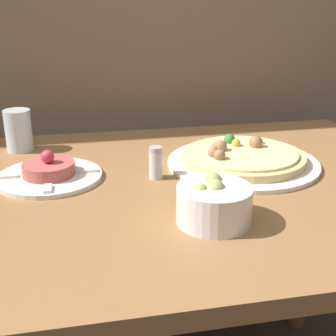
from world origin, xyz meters
The scene contains 6 objects.
dining_table centered at (0.00, 0.42, 0.64)m, with size 1.13×0.85×0.74m.
pizza_plate centered at (0.15, 0.50, 0.76)m, with size 0.36×0.36×0.06m.
tartare_plate centered at (-0.29, 0.50, 0.76)m, with size 0.23×0.23×0.07m.
small_bowl centered at (0.00, 0.24, 0.78)m, with size 0.13×0.13×0.08m.
drinking_glass centered at (-0.37, 0.72, 0.80)m, with size 0.07×0.07×0.11m.
salt_shaker centered at (-0.06, 0.46, 0.78)m, with size 0.03×0.03×0.07m.
Camera 1 is at (-0.23, -0.48, 1.13)m, focal length 50.00 mm.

